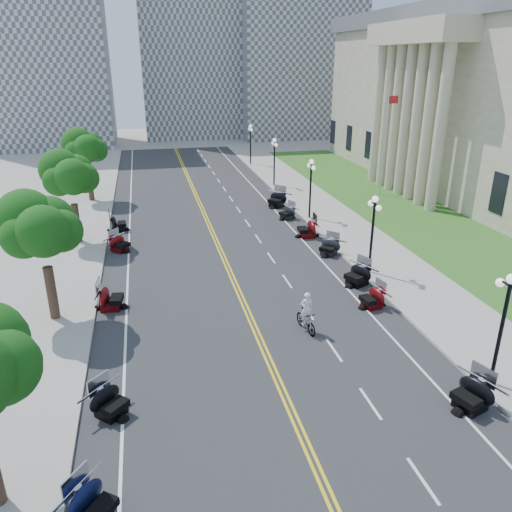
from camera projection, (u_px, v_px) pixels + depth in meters
ground at (250, 317)px, 26.43m from camera, size 160.00×160.00×0.00m
road at (221, 251)px, 35.50m from camera, size 16.00×90.00×0.01m
centerline_yellow_a at (219, 251)px, 35.47m from camera, size 0.12×90.00×0.00m
centerline_yellow_b at (222, 251)px, 35.52m from camera, size 0.12×90.00×0.00m
edge_line_north at (306, 244)px, 36.80m from camera, size 0.12×90.00×0.00m
edge_line_south at (128, 259)px, 34.19m from camera, size 0.12×90.00×0.00m
lane_dash_3 at (423, 480)px, 16.19m from camera, size 0.12×2.00×0.00m
lane_dash_4 at (370, 403)px, 19.82m from camera, size 0.12×2.00×0.00m
lane_dash_5 at (334, 350)px, 23.45m from camera, size 0.12×2.00×0.00m
lane_dash_6 at (307, 311)px, 27.08m from camera, size 0.12×2.00×0.00m
lane_dash_7 at (287, 281)px, 30.71m from camera, size 0.12×2.00×0.00m
lane_dash_8 at (271, 258)px, 34.34m from camera, size 0.12×2.00×0.00m
lane_dash_9 at (258, 239)px, 37.96m from camera, size 0.12×2.00×0.00m
lane_dash_10 at (248, 223)px, 41.59m from camera, size 0.12×2.00×0.00m
lane_dash_11 at (239, 210)px, 45.22m from camera, size 0.12×2.00×0.00m
lane_dash_12 at (231, 199)px, 48.85m from camera, size 0.12×2.00×0.00m
lane_dash_13 at (224, 189)px, 52.48m from camera, size 0.12×2.00×0.00m
lane_dash_14 at (219, 181)px, 56.11m from camera, size 0.12×2.00×0.00m
lane_dash_15 at (214, 173)px, 59.74m from camera, size 0.12×2.00×0.00m
lane_dash_16 at (209, 167)px, 63.37m from camera, size 0.12×2.00×0.00m
lane_dash_17 at (205, 161)px, 66.99m from camera, size 0.12×2.00×0.00m
lane_dash_18 at (202, 156)px, 70.62m from camera, size 0.12×2.00×0.00m
lane_dash_19 at (198, 151)px, 74.25m from camera, size 0.12×2.00×0.00m
sidewalk_north at (358, 239)px, 37.61m from camera, size 5.00×90.00×0.15m
sidewalk_south at (65, 263)px, 33.34m from camera, size 5.00×90.00×0.15m
lawn at (394, 206)px, 46.31m from camera, size 9.00×60.00×0.10m
distant_block_a at (45, 57)px, 74.22m from camera, size 18.00×14.00×26.00m
distant_block_b at (188, 45)px, 83.41m from camera, size 16.00×12.00×30.00m
distant_block_c at (296, 70)px, 85.83m from camera, size 20.00×14.00×22.00m
street_lamp_1 at (501, 331)px, 19.97m from camera, size 0.50×1.20×4.90m
street_lamp_2 at (372, 235)px, 30.85m from camera, size 0.50×1.20×4.90m
street_lamp_3 at (310, 189)px, 41.74m from camera, size 0.50×1.20×4.90m
street_lamp_4 at (274, 162)px, 52.63m from camera, size 0.50×1.20×4.90m
street_lamp_5 at (251, 145)px, 63.51m from camera, size 0.50×1.20×4.90m
flagpole at (384, 145)px, 48.21m from camera, size 1.10×0.20×10.00m
tree_2 at (42, 234)px, 24.46m from camera, size 4.80×4.80×9.20m
tree_3 at (71, 180)px, 35.35m from camera, size 4.80×4.80×9.20m
tree_4 at (86, 152)px, 46.23m from camera, size 4.80×4.80×9.20m
motorcycle_n_3 at (472, 393)px, 19.32m from camera, size 2.52×2.52×1.39m
motorcycle_n_5 at (372, 297)px, 27.30m from camera, size 2.04×2.04×1.25m
motorcycle_n_6 at (357, 274)px, 30.01m from camera, size 2.64×2.64×1.39m
motorcycle_n_7 at (329, 246)px, 34.62m from camera, size 2.58×2.58×1.28m
motorcycle_n_8 at (307, 228)px, 38.11m from camera, size 2.21×2.21×1.47m
motorcycle_n_9 at (287, 212)px, 42.43m from camera, size 2.32×2.32×1.23m
motorcycle_n_10 at (277, 199)px, 45.91m from camera, size 3.11×3.11×1.54m
motorcycle_s_3 at (92, 503)px, 14.60m from camera, size 2.60×2.60×1.30m
motorcycle_s_4 at (110, 401)px, 18.97m from camera, size 2.58×2.58×1.28m
motorcycle_s_6 at (110, 297)px, 27.11m from camera, size 2.25×2.25×1.40m
motorcycle_s_8 at (120, 243)px, 35.27m from camera, size 2.56×2.56×1.27m
motorcycle_s_9 at (118, 223)px, 39.43m from camera, size 2.14×2.14×1.40m
bicycle at (306, 321)px, 24.91m from camera, size 0.89×1.98×1.15m
cyclist_rider at (307, 294)px, 24.37m from camera, size 0.65×0.43×1.79m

